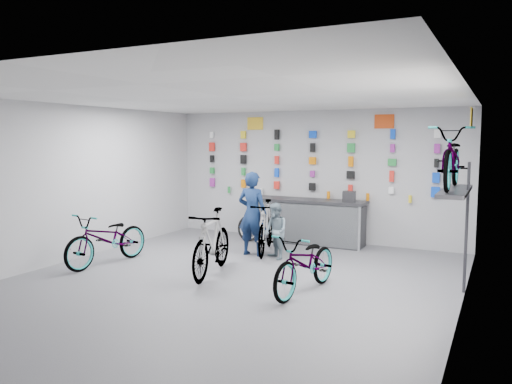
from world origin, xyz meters
The scene contains 21 objects.
floor centered at (0.00, 0.00, 0.00)m, with size 8.00×8.00×0.00m, color #545459.
ceiling centered at (0.00, 0.00, 3.00)m, with size 8.00×8.00×0.00m, color white.
wall_back centered at (0.00, 4.00, 1.50)m, with size 7.00×7.00×0.00m, color #B2B2B5.
wall_front centered at (0.00, -4.00, 1.50)m, with size 7.00×7.00×0.00m, color #B2B2B5.
wall_left centered at (-3.50, 0.00, 1.50)m, with size 8.00×8.00×0.00m, color #B2B2B5.
wall_right centered at (3.50, 0.00, 1.50)m, with size 8.00×8.00×0.00m, color #B2B2B5.
counter centered at (0.00, 3.54, 0.49)m, with size 2.70×0.66×1.00m.
merch_wall centered at (0.05, 3.93, 1.80)m, with size 5.56×0.08×1.57m.
wall_bracket centered at (3.33, 1.20, 1.46)m, with size 0.39×1.90×2.00m.
sign_left centered at (-1.50, 3.98, 2.72)m, with size 0.42×0.02×0.30m, color yellow.
sign_right centered at (1.60, 3.98, 2.72)m, with size 0.42×0.02×0.30m, color #D14415.
sign_side centered at (3.48, 1.20, 2.65)m, with size 0.02×0.40×0.30m, color yellow.
bike_left centered at (-2.62, 0.05, 0.50)m, with size 0.66×1.89×0.99m, color gray.
bike_center centered at (-0.50, 0.31, 0.57)m, with size 0.53×1.89×1.14m, color gray.
bike_right centered at (1.32, 0.07, 0.47)m, with size 0.62×1.79×0.94m, color gray.
bike_service centered at (-0.38, 2.23, 0.54)m, with size 0.51×1.81×1.09m, color gray.
bike_wall centered at (3.25, 1.20, 2.05)m, with size 0.63×1.80×0.95m, color gray.
clerk centered at (-0.55, 1.94, 0.85)m, with size 0.62×0.41×1.70m, color #102349.
customer centered at (0.01, 1.85, 0.55)m, with size 0.54×0.42×1.10m, color slate.
spare_wheel centered at (-1.25, 3.17, 0.30)m, with size 0.63×0.22×0.62m.
register centered at (0.98, 3.55, 1.11)m, with size 0.28×0.30×0.22m, color black.
Camera 1 is at (3.94, -6.91, 2.33)m, focal length 35.00 mm.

